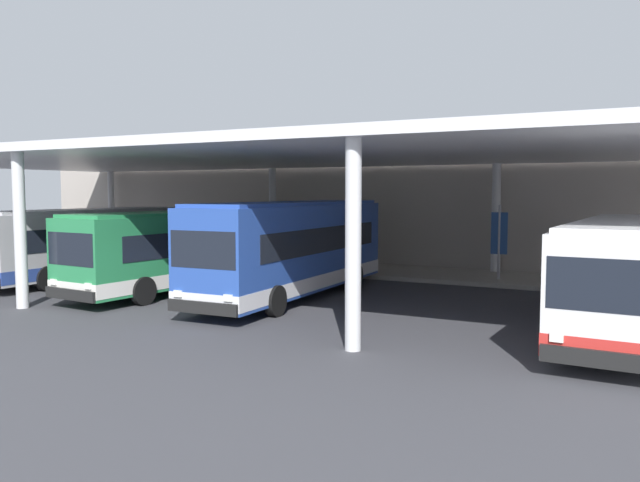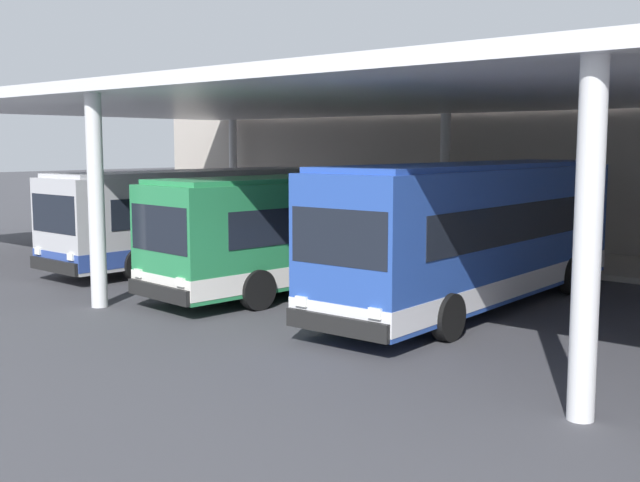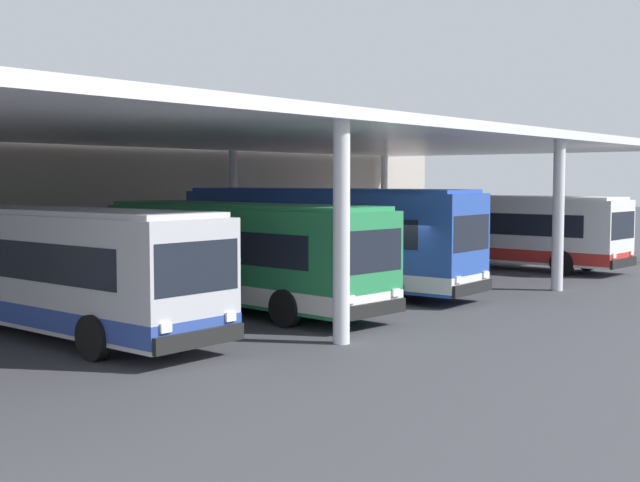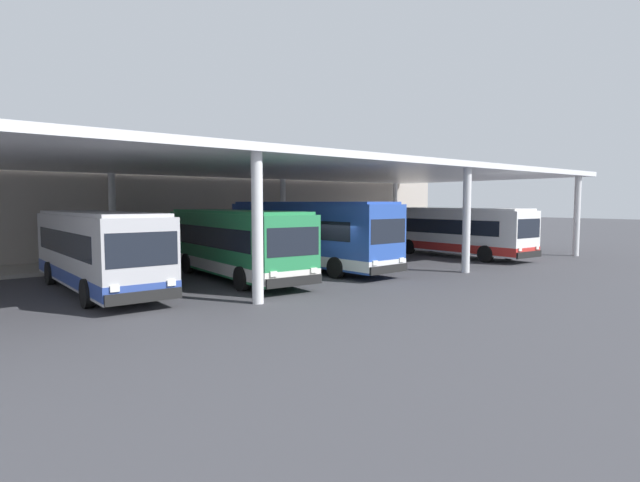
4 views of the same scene
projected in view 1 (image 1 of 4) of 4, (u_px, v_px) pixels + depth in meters
The scene contains 11 objects.
ground_plane at pixel (214, 312), 20.80m from camera, with size 200.00×200.00×0.00m, color #3D3D42.
platform_kerb at pixel (360, 270), 31.16m from camera, with size 42.00×4.50×0.18m, color #A39E93.
station_building_facade at pixel (385, 201), 33.77m from camera, with size 48.00×1.60×6.87m, color #ADA399.
canopy_shelter at pixel (297, 157), 25.24m from camera, with size 40.00×17.00×5.55m.
bus_nearest_bay at pixel (89, 243), 28.43m from camera, with size 2.83×10.56×3.17m.
bus_second_bay at pixel (183, 249), 25.23m from camera, with size 3.32×10.69×3.17m.
bus_middle_bay at pixel (293, 248), 23.48m from camera, with size 2.98×11.41×3.57m.
bus_far_bay at pixel (626, 276), 17.23m from camera, with size 3.01×10.62×3.17m.
bench_waiting at pixel (252, 252), 34.17m from camera, with size 1.80×0.45×0.92m.
trash_bin at pixel (314, 256), 32.05m from camera, with size 0.52×0.52×0.98m.
banner_sign at pixel (499, 237), 27.11m from camera, with size 0.70×0.12×3.20m.
Camera 1 is at (12.64, -16.58, 3.94)m, focal length 35.49 mm.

